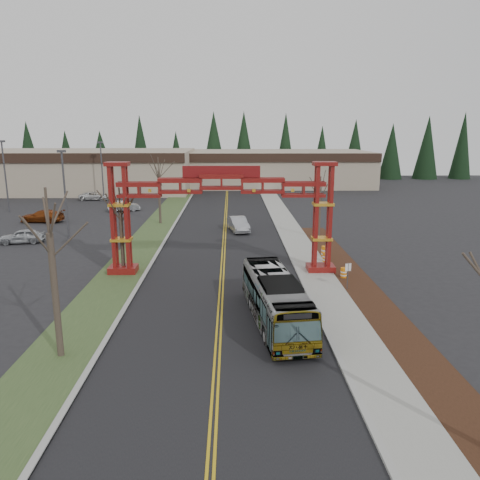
{
  "coord_description": "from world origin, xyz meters",
  "views": [
    {
      "loc": [
        0.75,
        -18.36,
        11.3
      ],
      "look_at": [
        1.36,
        13.79,
        3.7
      ],
      "focal_mm": 35.0,
      "sensor_mm": 36.0,
      "label": 1
    }
  ],
  "objects_px": {
    "silver_sedan": "(238,224)",
    "light_pole_far": "(102,167)",
    "parked_car_mid_a": "(42,216)",
    "transit_bus": "(276,300)",
    "parked_car_near_a": "(22,236)",
    "bare_tree_median_mid": "(120,213)",
    "retail_building_west": "(70,170)",
    "bare_tree_median_near": "(49,234)",
    "light_pole_near": "(65,188)",
    "barrel_mid": "(325,258)",
    "bare_tree_median_far": "(159,174)",
    "bare_tree_right_far": "(320,195)",
    "retail_building_east": "(275,168)",
    "parked_car_far_a": "(124,206)",
    "parked_car_far_b": "(94,196)",
    "street_sign": "(348,271)",
    "barrel_north": "(324,252)",
    "barrel_south": "(344,273)",
    "light_pole_mid": "(5,171)",
    "gateway_arch": "(222,199)"
  },
  "relations": [
    {
      "from": "retail_building_east",
      "to": "parked_car_mid_a",
      "type": "height_order",
      "value": "retail_building_east"
    },
    {
      "from": "bare_tree_median_near",
      "to": "bare_tree_median_mid",
      "type": "xyz_separation_m",
      "value": [
        0.0,
        14.42,
        -1.5
      ]
    },
    {
      "from": "silver_sedan",
      "to": "retail_building_west",
      "type": "bearing_deg",
      "value": 117.85
    },
    {
      "from": "silver_sedan",
      "to": "parked_car_mid_a",
      "type": "xyz_separation_m",
      "value": [
        -24.49,
        5.87,
        -0.05
      ]
    },
    {
      "from": "gateway_arch",
      "to": "barrel_north",
      "type": "height_order",
      "value": "gateway_arch"
    },
    {
      "from": "parked_car_far_b",
      "to": "barrel_south",
      "type": "distance_m",
      "value": 52.66
    },
    {
      "from": "parked_car_near_a",
      "to": "bare_tree_median_mid",
      "type": "bearing_deg",
      "value": 40.63
    },
    {
      "from": "silver_sedan",
      "to": "barrel_mid",
      "type": "bearing_deg",
      "value": -72.69
    },
    {
      "from": "barrel_mid",
      "to": "retail_building_east",
      "type": "bearing_deg",
      "value": 88.94
    },
    {
      "from": "bare_tree_median_near",
      "to": "light_pole_near",
      "type": "relative_size",
      "value": 0.93
    },
    {
      "from": "parked_car_near_a",
      "to": "light_pole_far",
      "type": "distance_m",
      "value": 29.58
    },
    {
      "from": "silver_sedan",
      "to": "transit_bus",
      "type": "bearing_deg",
      "value": -97.78
    },
    {
      "from": "bare_tree_median_far",
      "to": "light_pole_mid",
      "type": "bearing_deg",
      "value": 158.67
    },
    {
      "from": "gateway_arch",
      "to": "parked_car_near_a",
      "type": "height_order",
      "value": "gateway_arch"
    },
    {
      "from": "bare_tree_median_far",
      "to": "bare_tree_median_mid",
      "type": "bearing_deg",
      "value": -90.0
    },
    {
      "from": "silver_sedan",
      "to": "parked_car_far_b",
      "type": "relative_size",
      "value": 1.03
    },
    {
      "from": "gateway_arch",
      "to": "light_pole_mid",
      "type": "relative_size",
      "value": 1.84
    },
    {
      "from": "bare_tree_median_far",
      "to": "bare_tree_right_far",
      "type": "height_order",
      "value": "bare_tree_median_far"
    },
    {
      "from": "retail_building_west",
      "to": "bare_tree_median_near",
      "type": "xyz_separation_m",
      "value": [
        22.0,
        -68.24,
        2.65
      ]
    },
    {
      "from": "silver_sedan",
      "to": "light_pole_far",
      "type": "height_order",
      "value": "light_pole_far"
    },
    {
      "from": "bare_tree_median_far",
      "to": "street_sign",
      "type": "bearing_deg",
      "value": -55.6
    },
    {
      "from": "bare_tree_median_far",
      "to": "light_pole_near",
      "type": "relative_size",
      "value": 0.87
    },
    {
      "from": "gateway_arch",
      "to": "parked_car_mid_a",
      "type": "bearing_deg",
      "value": 136.55
    },
    {
      "from": "parked_car_far_a",
      "to": "bare_tree_median_mid",
      "type": "distance_m",
      "value": 30.52
    },
    {
      "from": "parked_car_far_a",
      "to": "parked_car_far_b",
      "type": "height_order",
      "value": "parked_car_far_a"
    },
    {
      "from": "bare_tree_median_mid",
      "to": "light_pole_near",
      "type": "relative_size",
      "value": 0.75
    },
    {
      "from": "bare_tree_right_far",
      "to": "bare_tree_median_far",
      "type": "bearing_deg",
      "value": 154.33
    },
    {
      "from": "retail_building_west",
      "to": "retail_building_east",
      "type": "bearing_deg",
      "value": 11.31
    },
    {
      "from": "light_pole_near",
      "to": "street_sign",
      "type": "bearing_deg",
      "value": -33.81
    },
    {
      "from": "barrel_south",
      "to": "bare_tree_right_far",
      "type": "bearing_deg",
      "value": 87.69
    },
    {
      "from": "parked_car_far_b",
      "to": "light_pole_far",
      "type": "distance_m",
      "value": 5.21
    },
    {
      "from": "parked_car_far_a",
      "to": "light_pole_far",
      "type": "xyz_separation_m",
      "value": [
        -5.46,
        10.03,
        4.76
      ]
    },
    {
      "from": "retail_building_west",
      "to": "barrel_north",
      "type": "relative_size",
      "value": 42.66
    },
    {
      "from": "retail_building_east",
      "to": "parked_car_near_a",
      "type": "height_order",
      "value": "retail_building_east"
    },
    {
      "from": "retail_building_east",
      "to": "barrel_mid",
      "type": "bearing_deg",
      "value": -91.06
    },
    {
      "from": "light_pole_near",
      "to": "barrel_mid",
      "type": "relative_size",
      "value": 10.1
    },
    {
      "from": "bare_tree_median_mid",
      "to": "retail_building_west",
      "type": "bearing_deg",
      "value": 112.23
    },
    {
      "from": "parked_car_mid_a",
      "to": "light_pole_mid",
      "type": "distance_m",
      "value": 11.76
    },
    {
      "from": "gateway_arch",
      "to": "barrel_mid",
      "type": "bearing_deg",
      "value": 16.47
    },
    {
      "from": "light_pole_near",
      "to": "barrel_mid",
      "type": "distance_m",
      "value": 27.93
    },
    {
      "from": "parked_car_far_b",
      "to": "bare_tree_median_near",
      "type": "distance_m",
      "value": 56.83
    },
    {
      "from": "street_sign",
      "to": "parked_car_far_a",
      "type": "bearing_deg",
      "value": 124.65
    },
    {
      "from": "bare_tree_median_near",
      "to": "barrel_north",
      "type": "height_order",
      "value": "bare_tree_median_near"
    },
    {
      "from": "parked_car_mid_a",
      "to": "light_pole_far",
      "type": "bearing_deg",
      "value": 176.75
    },
    {
      "from": "light_pole_far",
      "to": "barrel_mid",
      "type": "xyz_separation_m",
      "value": [
        28.9,
        -37.05,
        -5.03
      ]
    },
    {
      "from": "transit_bus",
      "to": "parked_car_near_a",
      "type": "distance_m",
      "value": 31.67
    },
    {
      "from": "bare_tree_median_near",
      "to": "bare_tree_right_far",
      "type": "xyz_separation_m",
      "value": [
        18.0,
        26.07,
        -1.71
      ]
    },
    {
      "from": "light_pole_near",
      "to": "barrel_mid",
      "type": "bearing_deg",
      "value": -21.55
    },
    {
      "from": "light_pole_far",
      "to": "parked_car_mid_a",
      "type": "bearing_deg",
      "value": -99.37
    },
    {
      "from": "transit_bus",
      "to": "street_sign",
      "type": "distance_m",
      "value": 8.08
    }
  ]
}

